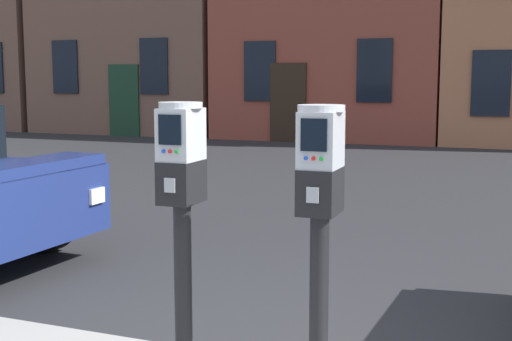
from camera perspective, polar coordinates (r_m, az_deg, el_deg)
The scene contains 2 objects.
parking_meter_near_kerb at distance 3.48m, azimuth -6.11°, elevation -1.65°, with size 0.22×0.25×1.42m.
parking_meter_twin_adjacent at distance 3.21m, azimuth 5.27°, elevation -2.46°, with size 0.22×0.25×1.41m.
Camera 1 is at (1.29, -3.20, 1.67)m, focal length 48.82 mm.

